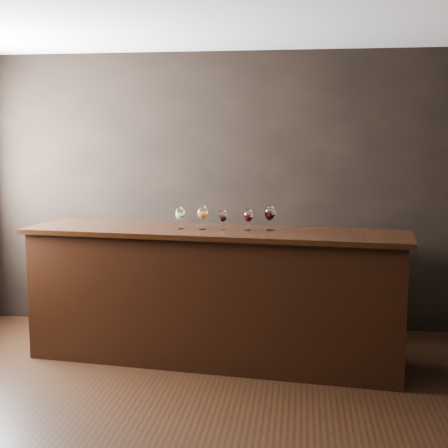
# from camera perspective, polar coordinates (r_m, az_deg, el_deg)

# --- Properties ---
(ground) EXTENTS (5.00, 5.00, 0.00)m
(ground) POSITION_cam_1_polar(r_m,az_deg,el_deg) (4.58, -5.03, -17.15)
(ground) COLOR black
(ground) RESTS_ON ground
(room_shell) EXTENTS (5.02, 4.52, 2.81)m
(room_shell) POSITION_cam_1_polar(r_m,az_deg,el_deg) (4.33, -8.03, 6.13)
(room_shell) COLOR black
(room_shell) RESTS_ON ground
(bar_counter) EXTENTS (3.25, 1.05, 1.12)m
(bar_counter) POSITION_cam_1_polar(r_m,az_deg,el_deg) (5.45, -0.93, -6.79)
(bar_counter) COLOR black
(bar_counter) RESTS_ON ground
(bar_top) EXTENTS (3.37, 1.14, 0.04)m
(bar_top) POSITION_cam_1_polar(r_m,az_deg,el_deg) (5.33, -0.94, -0.74)
(bar_top) COLOR black
(bar_top) RESTS_ON bar_counter
(back_bar_shelf) EXTENTS (2.82, 0.40, 1.01)m
(back_bar_shelf) POSITION_cam_1_polar(r_m,az_deg,el_deg) (6.34, -2.63, -5.20)
(back_bar_shelf) COLOR black
(back_bar_shelf) RESTS_ON ground
(glass_white) EXTENTS (0.08, 0.08, 0.19)m
(glass_white) POSITION_cam_1_polar(r_m,az_deg,el_deg) (5.39, -4.05, 0.91)
(glass_white) COLOR white
(glass_white) RESTS_ON bar_top
(glass_amber) EXTENTS (0.09, 0.09, 0.20)m
(glass_amber) POSITION_cam_1_polar(r_m,az_deg,el_deg) (5.33, -1.99, 0.97)
(glass_amber) COLOR white
(glass_amber) RESTS_ON bar_top
(glass_red_a) EXTENTS (0.07, 0.07, 0.17)m
(glass_red_a) POSITION_cam_1_polar(r_m,az_deg,el_deg) (5.31, -0.11, 0.69)
(glass_red_a) COLOR white
(glass_red_a) RESTS_ON bar_top
(glass_red_b) EXTENTS (0.08, 0.08, 0.18)m
(glass_red_b) POSITION_cam_1_polar(r_m,az_deg,el_deg) (5.28, 2.24, 0.73)
(glass_red_b) COLOR white
(glass_red_b) RESTS_ON bar_top
(glass_red_c) EXTENTS (0.09, 0.09, 0.21)m
(glass_red_c) POSITION_cam_1_polar(r_m,az_deg,el_deg) (5.29, 4.20, 0.95)
(glass_red_c) COLOR white
(glass_red_c) RESTS_ON bar_top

